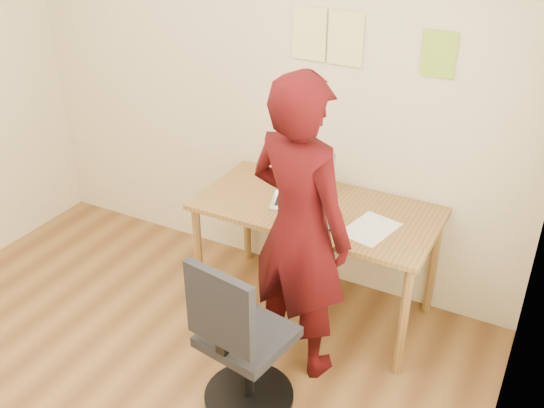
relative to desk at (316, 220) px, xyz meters
The scene contains 10 objects.
room 1.65m from the desk, 112.29° to the right, with size 3.58×3.58×2.78m.
desk is the anchor object (origin of this frame).
laptop 0.19m from the desk, 158.88° to the left, with size 0.43×0.41×0.25m.
paper_sheet 0.38m from the desk, 13.93° to the right, with size 0.22×0.32×0.00m, color white.
phone 0.24m from the desk, 50.31° to the right, with size 0.10×0.12×0.01m.
wall_note_left 1.07m from the desk, 124.40° to the left, with size 0.21×0.00×0.30m, color #E9D98B.
wall_note_mid 1.04m from the desk, 93.54° to the left, with size 0.21×0.00×0.30m, color #E9D98B.
wall_note_right 1.14m from the desk, 35.45° to the left, with size 0.18×0.00×0.24m, color #8CC72C.
office_chair 0.94m from the desk, 89.68° to the right, with size 0.47×0.48×0.91m.
person 0.48m from the desk, 77.86° to the right, with size 0.61×0.40×1.68m, color #380709.
Camera 1 is at (1.77, -1.45, 2.46)m, focal length 40.00 mm.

